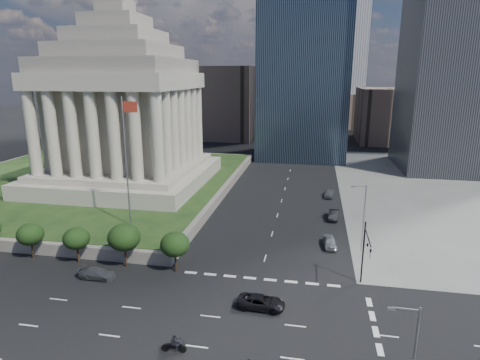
% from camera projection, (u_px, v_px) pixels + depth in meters
% --- Properties ---
extents(ground, '(500.00, 500.00, 0.00)m').
position_uv_depth(ground, '(295.00, 153.00, 132.29)').
color(ground, black).
rests_on(ground, ground).
extents(plaza_terrace, '(66.00, 70.00, 1.80)m').
position_uv_depth(plaza_terrace, '(88.00, 182.00, 92.58)').
color(plaza_terrace, slate).
rests_on(plaza_terrace, ground).
extents(plaza_lawn, '(64.00, 68.00, 0.10)m').
position_uv_depth(plaza_lawn, '(88.00, 178.00, 92.33)').
color(plaza_lawn, '#1B3616').
rests_on(plaza_lawn, plaza_terrace).
extents(war_memorial, '(34.00, 34.00, 39.00)m').
position_uv_depth(war_memorial, '(122.00, 92.00, 83.48)').
color(war_memorial, '#ADA691').
rests_on(war_memorial, plaza_lawn).
extents(flagpole, '(2.52, 0.24, 20.00)m').
position_uv_depth(flagpole, '(127.00, 155.00, 60.62)').
color(flagpole, slate).
rests_on(flagpole, plaza_lawn).
extents(tree_row, '(53.00, 4.00, 6.00)m').
position_uv_depth(tree_row, '(9.00, 236.00, 56.14)').
color(tree_row, black).
rests_on(tree_row, ground).
extents(midrise_glass, '(26.00, 26.00, 60.00)m').
position_uv_depth(midrise_glass, '(305.00, 57.00, 119.52)').
color(midrise_glass, black).
rests_on(midrise_glass, ground).
extents(building_filler_ne, '(20.00, 30.00, 20.00)m').
position_uv_depth(building_filler_ne, '(385.00, 115.00, 152.53)').
color(building_filler_ne, brown).
rests_on(building_filler_ne, ground).
extents(building_filler_nw, '(24.00, 30.00, 28.00)m').
position_uv_depth(building_filler_nw, '(226.00, 102.00, 162.58)').
color(building_filler_nw, brown).
rests_on(building_filler_nw, ground).
extents(traffic_signal_ne, '(0.30, 5.74, 8.00)m').
position_uv_depth(traffic_signal_ne, '(366.00, 249.00, 46.71)').
color(traffic_signal_ne, black).
rests_on(traffic_signal_ne, ground).
extents(street_lamp_north, '(2.13, 0.22, 10.00)m').
position_uv_depth(street_lamp_north, '(363.00, 214.00, 57.20)').
color(street_lamp_north, slate).
rests_on(street_lamp_north, ground).
extents(pickup_truck, '(2.63, 5.36, 1.47)m').
position_uv_depth(pickup_truck, '(261.00, 302.00, 44.07)').
color(pickup_truck, black).
rests_on(pickup_truck, ground).
extents(suv_grey, '(1.95, 4.71, 1.36)m').
position_uv_depth(suv_grey, '(97.00, 273.00, 50.52)').
color(suv_grey, '#4C4D52').
rests_on(suv_grey, ground).
extents(parked_sedan_near, '(4.65, 2.19, 1.54)m').
position_uv_depth(parked_sedan_near, '(330.00, 242.00, 59.80)').
color(parked_sedan_near, gray).
rests_on(parked_sedan_near, ground).
extents(parked_sedan_mid, '(1.98, 4.80, 1.55)m').
position_uv_depth(parked_sedan_mid, '(333.00, 215.00, 71.22)').
color(parked_sedan_mid, black).
rests_on(parked_sedan_mid, ground).
extents(parked_sedan_far, '(2.47, 4.78, 1.56)m').
position_uv_depth(parked_sedan_far, '(329.00, 193.00, 84.24)').
color(parked_sedan_far, '#5A5B62').
rests_on(parked_sedan_far, ground).
extents(motorcycle_trail, '(2.46, 0.86, 1.80)m').
position_uv_depth(motorcycle_trail, '(174.00, 343.00, 37.05)').
color(motorcycle_trail, black).
rests_on(motorcycle_trail, ground).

